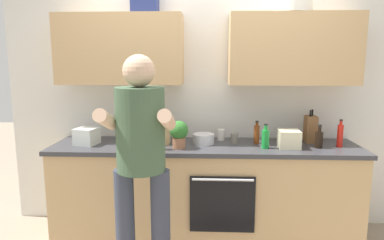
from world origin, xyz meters
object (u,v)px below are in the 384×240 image
(bottle_soda, at_px, (265,138))
(grocery_bag_rice, at_px, (289,139))
(bottle_vinegar, at_px, (257,134))
(bottle_hotsauce, at_px, (340,135))
(bottle_soy, at_px, (319,139))
(knife_block, at_px, (310,129))
(mixing_bowl, at_px, (204,139))
(bottle_juice, at_px, (151,133))
(grocery_bag_produce, at_px, (87,136))
(grocery_bag_bread, at_px, (158,132))
(cup_coffee, at_px, (221,135))
(bottle_oil, at_px, (134,135))
(person_standing, at_px, (141,156))
(cup_stoneware, at_px, (234,138))
(cup_tea, at_px, (285,137))
(potted_herb, at_px, (179,133))

(bottle_soda, distance_m, grocery_bag_rice, 0.22)
(bottle_vinegar, height_order, bottle_hotsauce, bottle_hotsauce)
(bottle_soy, bearing_deg, knife_block, 94.11)
(mixing_bowl, bearing_deg, bottle_juice, -154.07)
(mixing_bowl, xyz_separation_m, grocery_bag_produce, (-1.09, -0.07, 0.03))
(bottle_soda, height_order, grocery_bag_bread, bottle_soda)
(grocery_bag_rice, bearing_deg, mixing_bowl, 171.54)
(bottle_hotsauce, bearing_deg, knife_block, 140.69)
(bottle_vinegar, bearing_deg, cup_coffee, 160.51)
(mixing_bowl, bearing_deg, grocery_bag_produce, -176.15)
(bottle_oil, bearing_deg, person_standing, -74.68)
(grocery_bag_produce, relative_size, grocery_bag_bread, 0.81)
(person_standing, bearing_deg, bottle_hotsauce, 25.39)
(cup_coffee, xyz_separation_m, mixing_bowl, (-0.17, -0.15, -0.01))
(bottle_oil, xyz_separation_m, cup_stoneware, (0.92, 0.16, -0.05))
(cup_stoneware, relative_size, mixing_bowl, 0.49)
(bottle_oil, distance_m, cup_coffee, 0.85)
(bottle_juice, xyz_separation_m, grocery_bag_rice, (1.23, 0.11, -0.07))
(bottle_vinegar, relative_size, bottle_soy, 1.02)
(cup_tea, height_order, grocery_bag_produce, grocery_bag_produce)
(bottle_hotsauce, height_order, bottle_oil, bottle_hotsauce)
(bottle_soy, bearing_deg, bottle_hotsauce, 12.01)
(grocery_bag_produce, xyz_separation_m, grocery_bag_bread, (0.65, 0.07, 0.03))
(cup_tea, distance_m, grocery_bag_produce, 1.89)
(bottle_oil, relative_size, potted_herb, 1.01)
(bottle_soy, xyz_separation_m, grocery_bag_bread, (-1.46, 0.11, 0.03))
(grocery_bag_produce, height_order, grocery_bag_bread, grocery_bag_bread)
(bottle_soda, height_order, mixing_bowl, bottle_soda)
(bottle_soy, xyz_separation_m, bottle_soda, (-0.48, -0.03, 0.01))
(person_standing, distance_m, bottle_hotsauce, 1.83)
(bottle_oil, bearing_deg, bottle_juice, -29.91)
(cup_coffee, xyz_separation_m, grocery_bag_rice, (0.60, -0.27, 0.02))
(cup_coffee, bearing_deg, mixing_bowl, -138.24)
(bottle_oil, xyz_separation_m, cup_tea, (1.41, 0.28, -0.06))
(bottle_hotsauce, xyz_separation_m, mixing_bowl, (-1.23, 0.07, -0.06))
(cup_tea, xyz_separation_m, cup_stoneware, (-0.50, -0.12, 0.01))
(potted_herb, bearing_deg, bottle_vinegar, 16.69)
(bottle_soy, distance_m, bottle_soda, 0.48)
(potted_herb, relative_size, grocery_bag_bread, 1.08)
(potted_herb, xyz_separation_m, grocery_bag_rice, (0.98, 0.06, -0.06))
(bottle_soy, bearing_deg, grocery_bag_bread, 175.79)
(cup_coffee, bearing_deg, potted_herb, -139.50)
(cup_tea, relative_size, cup_coffee, 0.81)
(grocery_bag_bread, bearing_deg, knife_block, 4.32)
(cup_stoneware, height_order, knife_block, knife_block)
(bottle_vinegar, distance_m, potted_herb, 0.75)
(bottle_oil, bearing_deg, mixing_bowl, 11.65)
(bottle_hotsauce, bearing_deg, bottle_soda, -173.67)
(bottle_vinegar, bearing_deg, cup_tea, 21.10)
(grocery_bag_produce, bearing_deg, grocery_bag_bread, 6.11)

